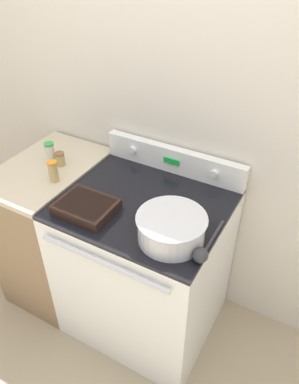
{
  "coord_description": "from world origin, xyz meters",
  "views": [
    {
      "loc": [
        0.72,
        -0.89,
        2.04
      ],
      "look_at": [
        0.02,
        0.37,
        0.97
      ],
      "focal_mm": 35.0,
      "sensor_mm": 36.0,
      "label": 1
    }
  ],
  "objects_px": {
    "spice_jar_orange_cap": "(53,171)",
    "spice_jar_brown_cap": "(60,159)",
    "ladle": "(202,253)",
    "spice_jar_green_cap": "(50,153)",
    "casserole_dish": "(86,206)",
    "mixing_bowl": "(171,227)"
  },
  "relations": [
    {
      "from": "spice_jar_orange_cap",
      "to": "spice_jar_brown_cap",
      "type": "relative_size",
      "value": 1.5
    },
    {
      "from": "ladle",
      "to": "spice_jar_green_cap",
      "type": "height_order",
      "value": "spice_jar_green_cap"
    },
    {
      "from": "casserole_dish",
      "to": "ladle",
      "type": "bearing_deg",
      "value": -1.09
    },
    {
      "from": "spice_jar_orange_cap",
      "to": "spice_jar_green_cap",
      "type": "bearing_deg",
      "value": 135.66
    },
    {
      "from": "spice_jar_orange_cap",
      "to": "spice_jar_green_cap",
      "type": "distance_m",
      "value": 0.19
    },
    {
      "from": "ladle",
      "to": "spice_jar_orange_cap",
      "type": "distance_m",
      "value": 0.89
    },
    {
      "from": "ladle",
      "to": "spice_jar_orange_cap",
      "type": "height_order",
      "value": "spice_jar_orange_cap"
    },
    {
      "from": "mixing_bowl",
      "to": "spice_jar_brown_cap",
      "type": "distance_m",
      "value": 0.82
    },
    {
      "from": "casserole_dish",
      "to": "spice_jar_green_cap",
      "type": "bearing_deg",
      "value": 150.18
    },
    {
      "from": "mixing_bowl",
      "to": "spice_jar_brown_cap",
      "type": "xyz_separation_m",
      "value": [
        -0.79,
        0.22,
        -0.02
      ]
    },
    {
      "from": "spice_jar_orange_cap",
      "to": "spice_jar_green_cap",
      "type": "relative_size",
      "value": 0.94
    },
    {
      "from": "casserole_dish",
      "to": "spice_jar_brown_cap",
      "type": "distance_m",
      "value": 0.44
    },
    {
      "from": "mixing_bowl",
      "to": "spice_jar_green_cap",
      "type": "height_order",
      "value": "spice_jar_green_cap"
    },
    {
      "from": "mixing_bowl",
      "to": "spice_jar_brown_cap",
      "type": "bearing_deg",
      "value": 164.65
    },
    {
      "from": "casserole_dish",
      "to": "ladle",
      "type": "height_order",
      "value": "ladle"
    },
    {
      "from": "ladle",
      "to": "spice_jar_orange_cap",
      "type": "bearing_deg",
      "value": 172.11
    },
    {
      "from": "spice_jar_orange_cap",
      "to": "ladle",
      "type": "bearing_deg",
      "value": -7.89
    },
    {
      "from": "spice_jar_orange_cap",
      "to": "spice_jar_green_cap",
      "type": "xyz_separation_m",
      "value": [
        -0.13,
        0.13,
        0.0
      ]
    },
    {
      "from": "mixing_bowl",
      "to": "ladle",
      "type": "xyz_separation_m",
      "value": [
        0.16,
        -0.04,
        -0.04
      ]
    },
    {
      "from": "spice_jar_orange_cap",
      "to": "spice_jar_green_cap",
      "type": "height_order",
      "value": "spice_jar_green_cap"
    },
    {
      "from": "spice_jar_green_cap",
      "to": "spice_jar_brown_cap",
      "type": "bearing_deg",
      "value": 4.59
    },
    {
      "from": "casserole_dish",
      "to": "spice_jar_orange_cap",
      "type": "distance_m",
      "value": 0.31
    }
  ]
}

